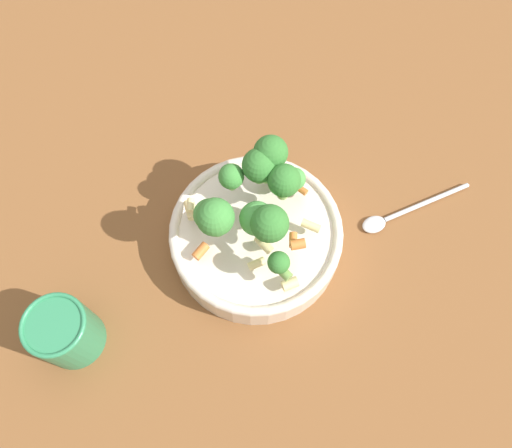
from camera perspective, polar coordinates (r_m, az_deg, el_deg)
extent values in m
plane|color=brown|center=(0.72, 0.00, -2.23)|extent=(3.00, 3.00, 0.00)
cylinder|color=beige|center=(0.70, 0.00, -1.53)|extent=(0.24, 0.24, 0.05)
torus|color=beige|center=(0.68, 0.00, -0.78)|extent=(0.24, 0.24, 0.01)
cylinder|color=#8CB766|center=(0.70, 1.16, 5.15)|extent=(0.01, 0.01, 0.01)
sphere|color=#33722D|center=(0.69, 1.19, 5.85)|extent=(0.03, 0.03, 0.03)
cylinder|color=#8CB766|center=(0.67, 1.62, 6.76)|extent=(0.02, 0.02, 0.02)
sphere|color=#33722D|center=(0.64, 1.69, 8.18)|extent=(0.05, 0.05, 0.05)
cylinder|color=#8CB766|center=(0.69, 4.29, 4.29)|extent=(0.01, 0.01, 0.02)
sphere|color=#479342|center=(0.67, 4.41, 5.17)|extent=(0.03, 0.03, 0.03)
cylinder|color=#8CB766|center=(0.62, 1.51, -1.08)|extent=(0.02, 0.02, 0.02)
sphere|color=#33722D|center=(0.59, 1.58, 0.05)|extent=(0.05, 0.05, 0.05)
cylinder|color=#8CB766|center=(0.62, 2.54, -5.01)|extent=(0.01, 0.01, 0.01)
sphere|color=#33722D|center=(0.60, 2.61, -4.42)|extent=(0.03, 0.03, 0.03)
cylinder|color=#8CB766|center=(0.63, -4.48, -0.42)|extent=(0.02, 0.02, 0.02)
sphere|color=#3D8438|center=(0.60, -4.69, 0.79)|extent=(0.05, 0.05, 0.05)
cylinder|color=#8CB766|center=(0.64, 0.10, -0.38)|extent=(0.02, 0.02, 0.02)
sphere|color=#479342|center=(0.62, 0.10, 0.63)|extent=(0.04, 0.04, 0.04)
cylinder|color=#8CB766|center=(0.65, 3.11, 3.75)|extent=(0.02, 0.02, 0.02)
sphere|color=#33722D|center=(0.63, 3.24, 4.98)|extent=(0.04, 0.04, 0.04)
cylinder|color=#8CB766|center=(0.66, 0.36, 5.51)|extent=(0.02, 0.02, 0.02)
sphere|color=#33722D|center=(0.64, 0.37, 6.72)|extent=(0.04, 0.04, 0.04)
cylinder|color=#8CB766|center=(0.67, 0.42, 0.32)|extent=(0.01, 0.01, 0.01)
sphere|color=#479342|center=(0.65, 0.43, 1.05)|extent=(0.03, 0.03, 0.03)
cylinder|color=#8CB766|center=(0.64, -5.13, 0.02)|extent=(0.01, 0.01, 0.02)
sphere|color=#479342|center=(0.61, -5.34, 1.07)|extent=(0.04, 0.04, 0.04)
cylinder|color=#8CB766|center=(0.66, -2.77, 4.55)|extent=(0.01, 0.01, 0.01)
sphere|color=#3D8438|center=(0.64, -2.85, 5.45)|extent=(0.03, 0.03, 0.03)
cylinder|color=beige|center=(0.65, -7.50, 2.16)|extent=(0.02, 0.02, 0.01)
cylinder|color=beige|center=(0.64, 0.07, -4.56)|extent=(0.02, 0.02, 0.01)
cylinder|color=orange|center=(0.62, 4.72, -2.43)|extent=(0.02, 0.02, 0.01)
cylinder|color=#729E4C|center=(0.61, 3.19, -5.55)|extent=(0.02, 0.02, 0.01)
cylinder|color=beige|center=(0.66, 6.29, -0.20)|extent=(0.03, 0.02, 0.01)
cylinder|color=orange|center=(0.69, 4.78, 4.21)|extent=(0.03, 0.01, 0.01)
cylinder|color=beige|center=(0.67, 2.04, 0.76)|extent=(0.01, 0.02, 0.01)
cylinder|color=#729E4C|center=(0.63, 0.28, 0.12)|extent=(0.01, 0.02, 0.01)
cylinder|color=orange|center=(0.66, -6.34, -3.10)|extent=(0.01, 0.02, 0.01)
cylinder|color=orange|center=(0.66, 1.18, 0.81)|extent=(0.02, 0.02, 0.01)
cylinder|color=orange|center=(0.64, 4.27, -1.84)|extent=(0.02, 0.02, 0.01)
cylinder|color=beige|center=(0.67, -7.43, 1.63)|extent=(0.03, 0.03, 0.01)
cylinder|color=beige|center=(0.62, 0.90, -2.30)|extent=(0.03, 0.02, 0.01)
cylinder|color=beige|center=(0.64, 3.90, -6.84)|extent=(0.02, 0.02, 0.01)
cylinder|color=#729E4C|center=(0.66, 1.48, 1.09)|extent=(0.03, 0.03, 0.01)
cylinder|color=#2D7F51|center=(0.68, -20.94, -11.51)|extent=(0.08, 0.08, 0.09)
torus|color=#2D7F51|center=(0.64, -22.22, -10.60)|extent=(0.08, 0.08, 0.01)
cylinder|color=silver|center=(0.79, 18.93, 2.37)|extent=(0.08, 0.13, 0.01)
ellipsoid|color=silver|center=(0.75, 13.33, -0.05)|extent=(0.04, 0.04, 0.01)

